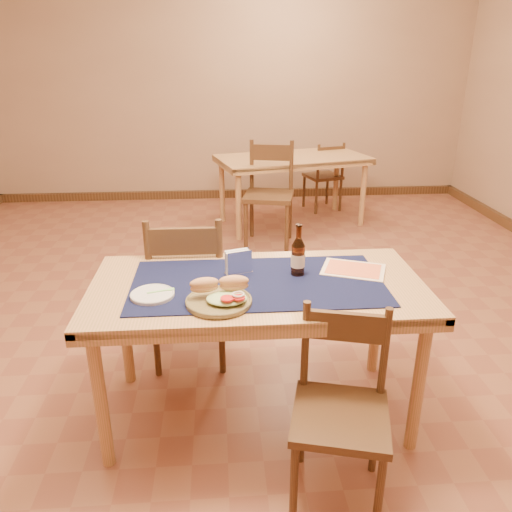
{
  "coord_description": "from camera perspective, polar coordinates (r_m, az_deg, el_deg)",
  "views": [
    {
      "loc": [
        -0.17,
        -2.96,
        1.77
      ],
      "look_at": [
        0.0,
        -0.7,
        0.85
      ],
      "focal_mm": 35.0,
      "sensor_mm": 36.0,
      "label": 1
    }
  ],
  "objects": [
    {
      "name": "chair_back_far",
      "position": [
        6.08,
        7.82,
        9.15
      ],
      "size": [
        0.47,
        0.47,
        0.82
      ],
      "color": "#4B301A",
      "rests_on": "ground"
    },
    {
      "name": "chair_back_near",
      "position": [
        4.9,
        1.53,
        7.28
      ],
      "size": [
        0.55,
        0.55,
        1.0
      ],
      "color": "#4B301A",
      "rests_on": "ground"
    },
    {
      "name": "side_plate",
      "position": [
        2.3,
        -11.76,
        -4.3
      ],
      "size": [
        0.2,
        0.2,
        0.02
      ],
      "color": "silver",
      "rests_on": "placemat"
    },
    {
      "name": "baseboard",
      "position": [
        3.43,
        -0.9,
        -8.01
      ],
      "size": [
        6.0,
        7.0,
        0.1
      ],
      "color": "#4B301A",
      "rests_on": "ground"
    },
    {
      "name": "main_table",
      "position": [
        2.43,
        0.18,
        -4.87
      ],
      "size": [
        1.6,
        0.8,
        0.75
      ],
      "color": "tan",
      "rests_on": "ground"
    },
    {
      "name": "room",
      "position": [
        2.99,
        -1.05,
        14.98
      ],
      "size": [
        6.04,
        7.04,
        2.84
      ],
      "color": "brown",
      "rests_on": "ground"
    },
    {
      "name": "napkin_holder",
      "position": [
        2.47,
        -2.02,
        -0.73
      ],
      "size": [
        0.14,
        0.09,
        0.12
      ],
      "color": "white",
      "rests_on": "placemat"
    },
    {
      "name": "back_table",
      "position": [
        5.47,
        4.19,
        10.43
      ],
      "size": [
        1.72,
        1.16,
        0.75
      ],
      "color": "tan",
      "rests_on": "ground"
    },
    {
      "name": "chair_main_far",
      "position": [
        2.96,
        -7.76,
        -3.53
      ],
      "size": [
        0.45,
        0.45,
        0.96
      ],
      "color": "#4B301A",
      "rests_on": "ground"
    },
    {
      "name": "chair_main_near",
      "position": [
        2.16,
        9.68,
        -16.62
      ],
      "size": [
        0.47,
        0.47,
        0.83
      ],
      "color": "#4B301A",
      "rests_on": "ground"
    },
    {
      "name": "sandwich_plate",
      "position": [
        2.19,
        -4.05,
        -4.64
      ],
      "size": [
        0.29,
        0.29,
        0.11
      ],
      "color": "olive",
      "rests_on": "placemat"
    },
    {
      "name": "menu_card",
      "position": [
        2.57,
        11.06,
        -1.5
      ],
      "size": [
        0.37,
        0.32,
        0.01
      ],
      "color": "beige",
      "rests_on": "placemat"
    },
    {
      "name": "fork",
      "position": [
        2.31,
        -10.58,
        -3.9
      ],
      "size": [
        0.12,
        0.05,
        0.0
      ],
      "color": "#8BDD79",
      "rests_on": "side_plate"
    },
    {
      "name": "beer_bottle",
      "position": [
        2.45,
        4.82,
        -0.03
      ],
      "size": [
        0.07,
        0.07,
        0.26
      ],
      "color": "#4B220D",
      "rests_on": "placemat"
    },
    {
      "name": "placemat",
      "position": [
        2.4,
        0.18,
        -3.05
      ],
      "size": [
        1.2,
        0.6,
        0.01
      ],
      "primitive_type": "cube",
      "color": "#0E1235",
      "rests_on": "main_table"
    }
  ]
}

